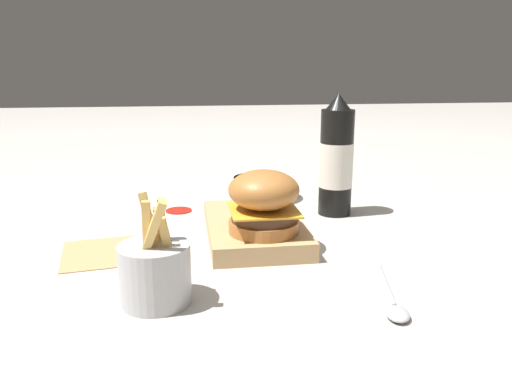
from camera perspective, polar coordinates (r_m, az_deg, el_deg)
The scene contains 9 objects.
ground_plane at distance 0.92m, azimuth -0.56°, elevation -4.37°, with size 6.00×6.00×0.00m, color #B7B2A8.
serving_board at distance 0.88m, azimuth 0.00°, elevation -4.13°, with size 0.28×0.16×0.03m.
burger at distance 0.80m, azimuth 0.89°, elevation -1.08°, with size 0.11×0.11×0.10m.
ketchup_bottle at distance 1.01m, azimuth 9.15°, elevation 3.61°, with size 0.07×0.07×0.24m.
fries_basket at distance 0.65m, azimuth -11.46°, elevation -8.80°, with size 0.09×0.09×0.14m.
side_bowl at distance 1.13m, azimuth 0.54°, elevation 0.55°, with size 0.15×0.15×0.05m.
spoon at distance 0.66m, azimuth 15.46°, elevation -12.20°, with size 0.16×0.05×0.01m.
ketchup_puddle at distance 1.05m, azimuth -8.82°, elevation -2.06°, with size 0.05×0.05×0.00m.
parchment_square at distance 0.85m, azimuth -16.59°, elevation -6.56°, with size 0.16×0.16×0.00m.
Camera 1 is at (-0.86, 0.12, 0.29)m, focal length 35.00 mm.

